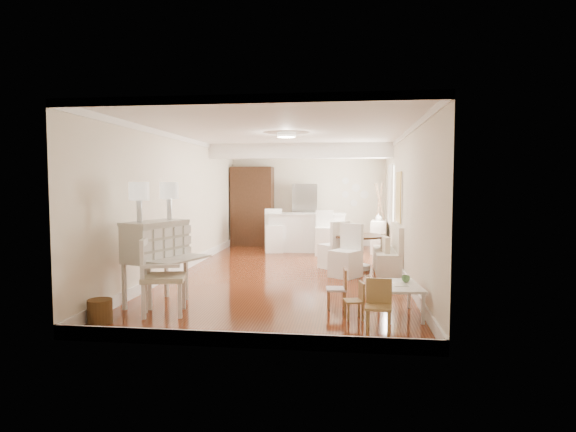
% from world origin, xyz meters
% --- Properties ---
extents(room, '(9.00, 9.04, 2.82)m').
position_xyz_m(room, '(0.04, 0.32, 1.98)').
color(room, brown).
rests_on(room, ground).
extents(secretary_bureau, '(1.29, 1.30, 1.28)m').
position_xyz_m(secretary_bureau, '(-1.70, -2.76, 0.64)').
color(secretary_bureau, beige).
rests_on(secretary_bureau, ground).
extents(gustavian_armchair, '(0.74, 0.74, 1.08)m').
position_xyz_m(gustavian_armchair, '(-1.38, -3.26, 0.54)').
color(gustavian_armchair, white).
rests_on(gustavian_armchair, ground).
extents(wicker_basket, '(0.32, 0.32, 0.32)m').
position_xyz_m(wicker_basket, '(-2.05, -3.80, 0.16)').
color(wicker_basket, brown).
rests_on(wicker_basket, ground).
extents(kids_table, '(0.62, 0.93, 0.44)m').
position_xyz_m(kids_table, '(1.90, -2.94, 0.22)').
color(kids_table, white).
rests_on(kids_table, ground).
extents(kids_chair_a, '(0.30, 0.30, 0.52)m').
position_xyz_m(kids_chair_a, '(1.26, -3.19, 0.26)').
color(kids_chair_a, olive).
rests_on(kids_chair_a, ground).
extents(kids_chair_b, '(0.32, 0.32, 0.60)m').
position_xyz_m(kids_chair_b, '(1.02, -2.68, 0.30)').
color(kids_chair_b, '#A16E49').
rests_on(kids_chair_b, ground).
extents(kids_chair_c, '(0.35, 0.35, 0.66)m').
position_xyz_m(kids_chair_c, '(1.56, -3.75, 0.33)').
color(kids_chair_c, '#9F7E48').
rests_on(kids_chair_c, ground).
extents(banquette, '(0.52, 1.60, 0.98)m').
position_xyz_m(banquette, '(1.99, 0.50, 0.49)').
color(banquette, silver).
rests_on(banquette, ground).
extents(dining_table, '(1.21, 1.21, 0.74)m').
position_xyz_m(dining_table, '(1.41, 0.60, 0.37)').
color(dining_table, '#402514').
rests_on(dining_table, ground).
extents(slip_chair_near, '(0.69, 0.70, 1.04)m').
position_xyz_m(slip_chair_near, '(1.14, -0.27, 0.52)').
color(slip_chair_near, white).
rests_on(slip_chair_near, ground).
extents(slip_chair_far, '(0.70, 0.70, 1.03)m').
position_xyz_m(slip_chair_far, '(0.88, 0.65, 0.51)').
color(slip_chair_far, white).
rests_on(slip_chair_far, ground).
extents(breakfast_counter, '(2.05, 0.65, 1.03)m').
position_xyz_m(breakfast_counter, '(0.10, 3.10, 0.52)').
color(breakfast_counter, white).
rests_on(breakfast_counter, ground).
extents(bar_stool_left, '(0.55, 0.55, 1.15)m').
position_xyz_m(bar_stool_left, '(-0.77, 2.87, 0.57)').
color(bar_stool_left, white).
rests_on(bar_stool_left, ground).
extents(bar_stool_right, '(0.46, 0.46, 1.14)m').
position_xyz_m(bar_stool_right, '(0.59, 2.50, 0.57)').
color(bar_stool_right, white).
rests_on(bar_stool_right, ground).
extents(pantry_cabinet, '(1.20, 0.60, 2.30)m').
position_xyz_m(pantry_cabinet, '(-1.60, 4.18, 1.15)').
color(pantry_cabinet, '#381E11').
rests_on(pantry_cabinet, ground).
extents(fridge, '(0.75, 0.65, 1.80)m').
position_xyz_m(fridge, '(0.30, 4.15, 0.90)').
color(fridge, silver).
rests_on(fridge, ground).
extents(sideboard, '(0.49, 0.92, 0.84)m').
position_xyz_m(sideboard, '(2.00, 3.18, 0.42)').
color(sideboard, white).
rests_on(sideboard, ground).
extents(pencil_cup, '(0.12, 0.12, 0.09)m').
position_xyz_m(pencil_cup, '(2.00, -2.77, 0.48)').
color(pencil_cup, '#5B9255').
rests_on(pencil_cup, kids_table).
extents(branch_vase, '(0.24, 0.24, 0.19)m').
position_xyz_m(branch_vase, '(1.98, 3.21, 0.94)').
color(branch_vase, white).
rests_on(branch_vase, sideboard).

